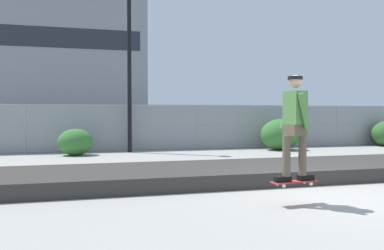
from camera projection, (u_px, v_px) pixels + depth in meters
ground_plane at (331, 196)px, 6.86m from camera, size 120.00×120.00×0.00m
gravel_berm at (278, 171)px, 8.84m from camera, size 14.90×2.40×0.31m
skateboard at (294, 182)px, 6.16m from camera, size 0.82×0.27×0.07m
skater at (295, 121)px, 6.13m from camera, size 0.73×0.60×1.73m
chain_fence at (197, 127)px, 15.68m from camera, size 26.62×0.06×1.85m
street_lamp at (129, 30)px, 14.38m from camera, size 0.44×0.44×7.64m
parked_car_near at (136, 127)px, 18.66m from camera, size 4.53×2.22×1.66m
parked_car_mid at (254, 126)px, 20.41m from camera, size 4.45×2.04×1.66m
library_building at (51, 60)px, 50.83m from camera, size 24.67×10.13×17.41m
shrub_left at (75, 142)px, 13.45m from camera, size 1.23×1.01×0.95m
shrub_center at (280, 135)px, 15.43m from camera, size 1.64×1.34×1.27m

